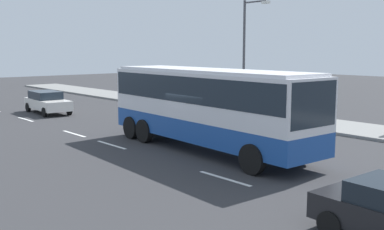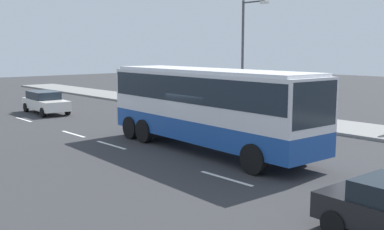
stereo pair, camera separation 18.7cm
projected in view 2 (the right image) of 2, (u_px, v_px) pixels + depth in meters
ground_plane at (203, 151)px, 19.67m from camera, size 120.00×120.00×0.00m
sidewalk_curb at (325, 125)px, 25.98m from camera, size 80.00×4.00×0.15m
lane_centreline at (96, 141)px, 21.83m from camera, size 33.36×0.16×0.01m
coach_bus at (207, 101)px, 19.41m from camera, size 11.21×3.29×3.53m
car_white_minivan at (45, 102)px, 31.13m from camera, size 4.67×2.11×1.51m
street_lamp at (245, 50)px, 28.28m from camera, size 2.00×0.24×7.24m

